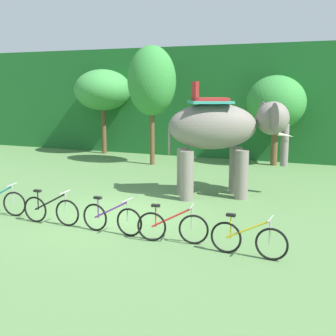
{
  "coord_description": "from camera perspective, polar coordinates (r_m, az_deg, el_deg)",
  "views": [
    {
      "loc": [
        6.22,
        -10.79,
        3.57
      ],
      "look_at": [
        1.25,
        1.0,
        1.3
      ],
      "focal_mm": 48.17,
      "sensor_mm": 36.0,
      "label": 1
    }
  ],
  "objects": [
    {
      "name": "tree_far_right",
      "position": [
        21.11,
        -2.06,
        10.93
      ],
      "size": [
        2.24,
        2.24,
        5.51
      ],
      "color": "brown",
      "rests_on": "ground"
    },
    {
      "name": "bike_red",
      "position": [
        10.59,
        0.54,
        -7.45
      ],
      "size": [
        1.69,
        0.52,
        0.92
      ],
      "color": "black",
      "rests_on": "ground"
    },
    {
      "name": "ground_plane",
      "position": [
        12.96,
        -6.88,
        -6.01
      ],
      "size": [
        80.0,
        80.0,
        0.0
      ],
      "primitive_type": "plane",
      "color": "#567F47"
    },
    {
      "name": "bike_black",
      "position": [
        12.39,
        -14.6,
        -5.17
      ],
      "size": [
        1.71,
        0.52,
        0.92
      ],
      "color": "black",
      "rests_on": "ground"
    },
    {
      "name": "tree_right",
      "position": [
        21.48,
        13.51,
        8.01
      ],
      "size": [
        2.72,
        2.72,
        4.16
      ],
      "color": "brown",
      "rests_on": "ground"
    },
    {
      "name": "elephant",
      "position": [
        14.86,
        6.95,
        4.71
      ],
      "size": [
        4.09,
        3.16,
        3.78
      ],
      "color": "slate",
      "rests_on": "ground"
    },
    {
      "name": "foliage_hedge",
      "position": [
        25.93,
        9.05,
        8.34
      ],
      "size": [
        36.0,
        6.0,
        5.69
      ],
      "primitive_type": "cube",
      "color": "#1E6028",
      "rests_on": "ground"
    },
    {
      "name": "bike_purple",
      "position": [
        11.32,
        -7.14,
        -6.36
      ],
      "size": [
        1.71,
        0.52,
        0.92
      ],
      "color": "black",
      "rests_on": "ground"
    },
    {
      "name": "bike_yellow",
      "position": [
        9.89,
        10.11,
        -8.88
      ],
      "size": [
        1.71,
        0.52,
        0.92
      ],
      "color": "black",
      "rests_on": "ground"
    },
    {
      "name": "tree_left",
      "position": [
        25.08,
        -8.25,
        9.71
      ],
      "size": [
        3.09,
        3.09,
        4.58
      ],
      "color": "brown",
      "rests_on": "ground"
    }
  ]
}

